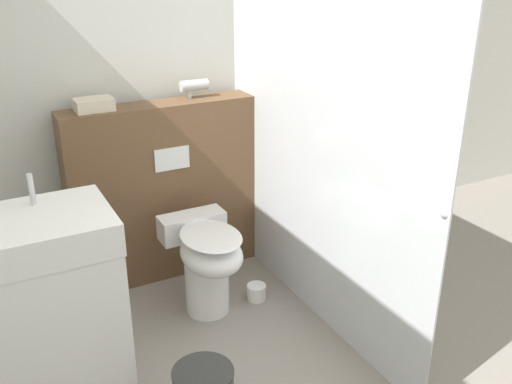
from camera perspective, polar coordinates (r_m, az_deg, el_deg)
name	(u,v)px	position (r m, az deg, el deg)	size (l,w,h in m)	color
wall_back	(176,77)	(3.72, -8.00, 11.33)	(8.00, 0.06, 2.50)	silver
partition_panel	(168,191)	(3.69, -8.78, 0.13)	(1.25, 0.23, 1.15)	brown
shower_glass	(316,141)	(3.08, 6.01, 5.07)	(0.04, 1.95, 2.09)	silver
toilet	(207,259)	(3.32, -4.93, -6.73)	(0.39, 0.58, 0.55)	white
sink_vanity	(55,316)	(2.73, -19.46, -11.58)	(0.57, 0.48, 1.12)	white
hair_drier	(195,85)	(3.59, -6.09, 10.55)	(0.20, 0.07, 0.11)	#B7B7BC
folded_towel	(94,104)	(3.41, -15.91, 8.42)	(0.21, 0.16, 0.07)	beige
spare_toilet_roll	(256,292)	(3.56, 0.04, -9.98)	(0.12, 0.12, 0.10)	white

